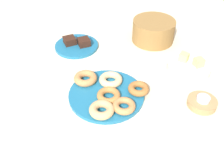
{
  "coord_description": "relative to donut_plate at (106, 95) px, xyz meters",
  "views": [
    {
      "loc": [
        0.55,
        -0.49,
        0.69
      ],
      "look_at": [
        0.0,
        0.03,
        0.04
      ],
      "focal_mm": 41.38,
      "sensor_mm": 36.0,
      "label": 1
    }
  ],
  "objects": [
    {
      "name": "ground_plane",
      "position": [
        0.0,
        0.0,
        -0.01
      ],
      "size": [
        2.4,
        2.4,
        0.0
      ],
      "primitive_type": "plane",
      "color": "beige"
    },
    {
      "name": "donut_plate",
      "position": [
        0.0,
        0.0,
        0.0
      ],
      "size": [
        0.29,
        0.29,
        0.01
      ],
      "primitive_type": "cylinder",
      "color": "#1E6B93",
      "rests_on": "ground_plane"
    },
    {
      "name": "donut_0",
      "position": [
        0.02,
        -0.01,
        0.02
      ],
      "size": [
        0.13,
        0.13,
        0.03
      ],
      "primitive_type": "torus",
      "rotation": [
        0.0,
        0.0,
        2.53
      ],
      "color": "#BC7A3D",
      "rests_on": "donut_plate"
    },
    {
      "name": "donut_1",
      "position": [
        0.06,
        -0.08,
        0.02
      ],
      "size": [
        0.1,
        0.1,
        0.03
      ],
      "primitive_type": "torus",
      "rotation": [
        0.0,
        0.0,
        1.72
      ],
      "color": "tan",
      "rests_on": "donut_plate"
    },
    {
      "name": "donut_2",
      "position": [
        0.08,
        0.1,
        0.02
      ],
      "size": [
        0.12,
        0.12,
        0.03
      ],
      "primitive_type": "torus",
      "rotation": [
        0.0,
        0.0,
        2.42
      ],
      "color": "#AD6B33",
      "rests_on": "donut_plate"
    },
    {
      "name": "donut_3",
      "position": [
        0.1,
        -0.01,
        0.02
      ],
      "size": [
        0.09,
        0.09,
        0.03
      ],
      "primitive_type": "torus",
      "rotation": [
        0.0,
        0.0,
        3.18
      ],
      "color": "#C6844C",
      "rests_on": "donut_plate"
    },
    {
      "name": "donut_4",
      "position": [
        -0.04,
        0.06,
        0.02
      ],
      "size": [
        0.12,
        0.12,
        0.03
      ],
      "primitive_type": "torus",
      "rotation": [
        0.0,
        0.0,
        1.98
      ],
      "color": "#EABC84",
      "rests_on": "donut_plate"
    },
    {
      "name": "donut_5",
      "position": [
        -0.11,
        -0.01,
        0.02
      ],
      "size": [
        0.13,
        0.13,
        0.03
      ],
      "primitive_type": "torus",
      "rotation": [
        0.0,
        0.0,
        3.92
      ],
      "color": "#C6844C",
      "rests_on": "donut_plate"
    },
    {
      "name": "cake_plate",
      "position": [
        -0.36,
        0.13,
        -0.0
      ],
      "size": [
        0.21,
        0.21,
        0.01
      ],
      "primitive_type": "cylinder",
      "color": "#1E6B93",
      "rests_on": "ground_plane"
    },
    {
      "name": "brownie_near",
      "position": [
        -0.39,
        0.12,
        0.02
      ],
      "size": [
        0.07,
        0.07,
        0.03
      ],
      "primitive_type": "cube",
      "rotation": [
        0.0,
        0.0,
        -0.32
      ],
      "color": "#381E14",
      "rests_on": "cake_plate"
    },
    {
      "name": "brownie_far",
      "position": [
        -0.34,
        0.16,
        0.02
      ],
      "size": [
        0.07,
        0.07,
        0.03
      ],
      "primitive_type": "cube",
      "rotation": [
        0.0,
        0.0,
        -0.38
      ],
      "color": "#381E14",
      "rests_on": "cake_plate"
    },
    {
      "name": "candle_holder",
      "position": [
        0.28,
        0.23,
        0.01
      ],
      "size": [
        0.11,
        0.11,
        0.03
      ],
      "primitive_type": "cylinder",
      "color": "tan",
      "rests_on": "ground_plane"
    },
    {
      "name": "tealight",
      "position": [
        0.28,
        0.23,
        0.03
      ],
      "size": [
        0.05,
        0.05,
        0.01
      ],
      "primitive_type": "cylinder",
      "color": "silver",
      "rests_on": "candle_holder"
    },
    {
      "name": "basket",
      "position": [
        -0.15,
        0.46,
        0.05
      ],
      "size": [
        0.28,
        0.28,
        0.11
      ],
      "primitive_type": "cylinder",
      "rotation": [
        0.0,
        0.0,
        5.19
      ],
      "color": "olive",
      "rests_on": "ground_plane"
    },
    {
      "name": "fruit_bowl",
      "position": [
        0.13,
        0.37,
        0.01
      ],
      "size": [
        0.19,
        0.19,
        0.04
      ],
      "primitive_type": "cylinder",
      "color": "silver",
      "rests_on": "ground_plane"
    },
    {
      "name": "melon_chunk_left",
      "position": [
        0.1,
        0.37,
        0.05
      ],
      "size": [
        0.04,
        0.04,
        0.04
      ],
      "primitive_type": "cube",
      "rotation": [
        0.0,
        0.0,
        0.21
      ],
      "color": "#DBD67A",
      "rests_on": "fruit_bowl"
    },
    {
      "name": "melon_chunk_right",
      "position": [
        0.16,
        0.38,
        0.05
      ],
      "size": [
        0.05,
        0.05,
        0.04
      ],
      "primitive_type": "cube",
      "rotation": [
        0.0,
        0.0,
        -0.38
      ],
      "color": "#DBD67A",
      "rests_on": "fruit_bowl"
    }
  ]
}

